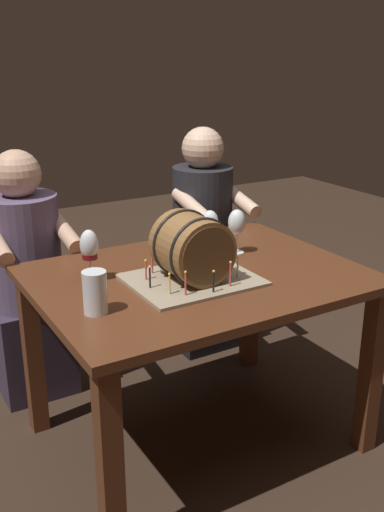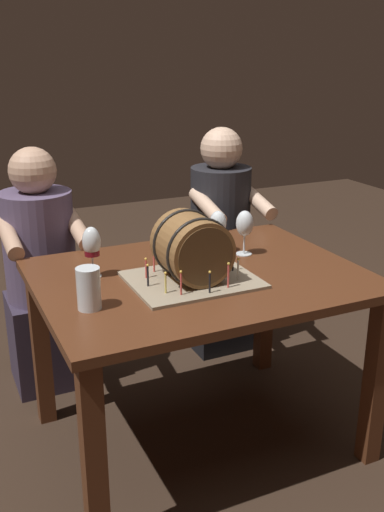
{
  "view_description": "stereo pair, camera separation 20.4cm",
  "coord_description": "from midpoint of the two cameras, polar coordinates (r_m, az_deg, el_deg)",
  "views": [
    {
      "loc": [
        -1.11,
        -1.83,
        1.57
      ],
      "look_at": [
        -0.06,
        -0.06,
        0.85
      ],
      "focal_mm": 41.63,
      "sensor_mm": 36.0,
      "label": 1
    },
    {
      "loc": [
        -0.93,
        -1.93,
        1.57
      ],
      "look_at": [
        -0.06,
        -0.06,
        0.85
      ],
      "focal_mm": 41.63,
      "sensor_mm": 36.0,
      "label": 2
    }
  ],
  "objects": [
    {
      "name": "person_seated_right",
      "position": [
        3.18,
        4.55,
        0.46
      ],
      "size": [
        0.36,
        0.45,
        1.2
      ],
      "color": "black",
      "rests_on": "ground"
    },
    {
      "name": "wine_glass_white",
      "position": [
        2.49,
        4.85,
        2.94
      ],
      "size": [
        0.07,
        0.07,
        0.18
      ],
      "color": "white",
      "rests_on": "dining_table"
    },
    {
      "name": "beer_pint",
      "position": [
        1.98,
        -7.01,
        -3.23
      ],
      "size": [
        0.08,
        0.08,
        0.14
      ],
      "color": "white",
      "rests_on": "dining_table"
    },
    {
      "name": "barrel_cake",
      "position": [
        2.18,
        2.68,
        0.42
      ],
      "size": [
        0.46,
        0.38,
        0.26
      ],
      "color": "gray",
      "rests_on": "dining_table"
    },
    {
      "name": "ground_plane",
      "position": [
        2.65,
        2.97,
        -17.04
      ],
      "size": [
        8.0,
        8.0,
        0.0
      ],
      "primitive_type": "plane",
      "color": "#332319"
    },
    {
      "name": "person_seated_left",
      "position": [
        2.87,
        -12.23,
        -2.31
      ],
      "size": [
        0.37,
        0.46,
        1.16
      ],
      "color": "#372D40",
      "rests_on": "ground"
    },
    {
      "name": "wine_glass_empty",
      "position": [
        2.48,
        7.44,
        2.98
      ],
      "size": [
        0.07,
        0.07,
        0.19
      ],
      "color": "white",
      "rests_on": "dining_table"
    },
    {
      "name": "wine_glass_red",
      "position": [
        2.23,
        -7.06,
        1.09
      ],
      "size": [
        0.07,
        0.07,
        0.2
      ],
      "color": "white",
      "rests_on": "dining_table"
    },
    {
      "name": "dining_table",
      "position": [
        2.33,
        3.24,
        -4.36
      ],
      "size": [
        1.24,
        0.94,
        0.75
      ],
      "color": "#562D19",
      "rests_on": "ground"
    }
  ]
}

